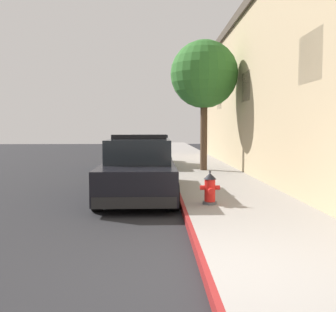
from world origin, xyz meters
TOP-DOWN VIEW (x-y plane):
  - ground_plane at (-4.64, 10.00)m, footprint 30.43×60.00m
  - sidewalk_pavement at (1.36, 10.00)m, footprint 2.73×60.00m
  - curb_painted_edge at (-0.04, 10.00)m, footprint 0.08×60.00m
  - storefront_building at (5.97, 9.93)m, footprint 6.73×21.35m
  - police_cruiser at (-1.09, 5.88)m, footprint 1.94×4.84m
  - parked_car_silver_ahead at (-0.93, 13.18)m, footprint 1.94×4.84m
  - fire_hydrant at (0.56, 4.04)m, footprint 0.44×0.40m
  - street_tree at (1.30, 10.96)m, footprint 2.68×2.68m

SIDE VIEW (x-z plane):
  - ground_plane at x=-4.64m, z-range -0.20..0.00m
  - sidewalk_pavement at x=1.36m, z-range 0.00..0.16m
  - curb_painted_edge at x=-0.04m, z-range 0.00..0.16m
  - fire_hydrant at x=0.56m, z-range 0.13..0.89m
  - parked_car_silver_ahead at x=-0.93m, z-range -0.04..1.52m
  - police_cruiser at x=-1.09m, z-range -0.10..1.58m
  - storefront_building at x=5.97m, z-range 0.01..6.55m
  - street_tree at x=1.30m, z-range 1.38..6.54m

